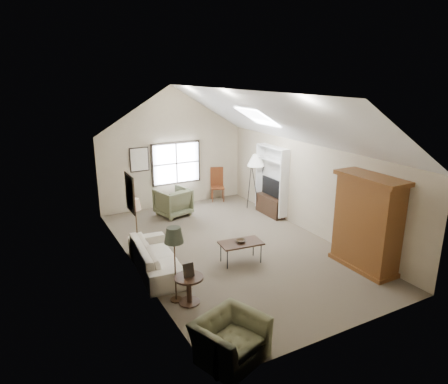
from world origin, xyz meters
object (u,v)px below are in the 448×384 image
sofa (157,257)px  armchair_far (173,202)px  side_chair (218,185)px  armoire (367,223)px  armchair_near (230,339)px  side_table (189,290)px  coffee_table (241,252)px

sofa → armchair_far: armchair_far is taller
side_chair → armoire: bearing=-63.1°
armchair_near → armchair_far: 6.85m
armchair_far → armoire: bearing=101.7°
side_table → armchair_near: bearing=-92.0°
side_table → side_chair: (3.52, 5.58, 0.30)m
side_table → armoire: bearing=-7.2°
armoire → coffee_table: size_ratio=2.19×
armchair_far → armchair_near: bearing=62.1°
armchair_near → side_table: (0.06, 1.77, -0.06)m
armoire → side_chair: bearing=96.2°
armoire → side_chair: armoire is taller
armoire → armchair_near: (-4.25, -1.24, -0.76)m
armoire → side_table: armoire is taller
sofa → armchair_far: size_ratio=2.37×
armoire → armchair_far: size_ratio=2.28×
armoire → armchair_near: size_ratio=2.09×
sofa → armchair_near: bearing=-174.6°
armchair_near → armchair_far: size_ratio=1.09×
sofa → side_table: (0.10, -1.60, -0.05)m
armoire → coffee_table: bearing=146.7°
sofa → armchair_near: armchair_near is taller
armchair_near → side_table: bearing=68.0°
sofa → side_chair: side_chair is taller
armchair_near → side_chair: (3.58, 7.34, 0.24)m
sofa → armchair_near: 3.37m
sofa → side_table: 1.60m
sofa → coffee_table: sofa is taller
armchair_near → side_table: 1.77m
armchair_far → coffee_table: (0.22, -3.84, -0.18)m
armoire → side_chair: (-0.66, 6.10, -0.52)m
armchair_near → side_table: armchair_near is taller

